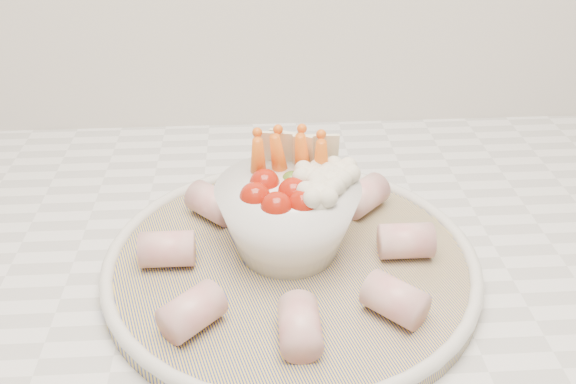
{
  "coord_description": "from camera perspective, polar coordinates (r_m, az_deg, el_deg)",
  "views": [
    {
      "loc": [
        -0.0,
        0.99,
        1.29
      ],
      "look_at": [
        0.03,
        1.45,
        1.0
      ],
      "focal_mm": 40.0,
      "sensor_mm": 36.0,
      "label": 1
    }
  ],
  "objects": [
    {
      "name": "veggie_bowl",
      "position": [
        0.56,
        0.21,
        -1.71
      ],
      "size": [
        0.13,
        0.13,
        0.1
      ],
      "color": "white",
      "rests_on": "serving_platter"
    },
    {
      "name": "cured_meat_rolls",
      "position": [
        0.57,
        0.21,
        -4.69
      ],
      "size": [
        0.26,
        0.26,
        0.03
      ],
      "color": "#C1585C",
      "rests_on": "serving_platter"
    },
    {
      "name": "serving_platter",
      "position": [
        0.58,
        0.29,
        -6.31
      ],
      "size": [
        0.41,
        0.41,
        0.02
      ],
      "color": "navy",
      "rests_on": "kitchen_counter"
    }
  ]
}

